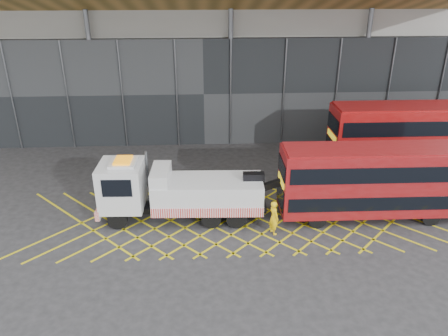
{
  "coord_description": "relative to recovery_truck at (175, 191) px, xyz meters",
  "views": [
    {
      "loc": [
        1.84,
        -20.59,
        12.53
      ],
      "look_at": [
        3.0,
        1.5,
        2.4
      ],
      "focal_mm": 35.0,
      "sensor_mm": 36.0,
      "label": 1
    }
  ],
  "objects": [
    {
      "name": "ground_plane",
      "position": [
        -0.32,
        -0.27,
        -1.66
      ],
      "size": [
        120.0,
        120.0,
        0.0
      ],
      "primitive_type": "plane",
      "color": "#28282A"
    },
    {
      "name": "road_markings",
      "position": [
        3.68,
        -0.27,
        -1.66
      ],
      "size": [
        24.76,
        7.16,
        0.01
      ],
      "color": "yellow",
      "rests_on": "ground_plane"
    },
    {
      "name": "construction_building",
      "position": [
        1.6,
        18.12,
        7.31
      ],
      "size": [
        55.0,
        23.97,
        18.0
      ],
      "color": "gray",
      "rests_on": "ground_plane"
    },
    {
      "name": "recovery_truck",
      "position": [
        0.0,
        0.0,
        0.0
      ],
      "size": [
        10.33,
        2.79,
        3.6
      ],
      "rotation": [
        0.0,
        0.0,
        -0.04
      ],
      "color": "black",
      "rests_on": "ground_plane"
    },
    {
      "name": "bus_towed",
      "position": [
        10.66,
        -0.39,
        0.61
      ],
      "size": [
        10.12,
        2.49,
        4.1
      ],
      "rotation": [
        0.0,
        0.0,
        -0.01
      ],
      "color": "maroon",
      "rests_on": "ground_plane"
    },
    {
      "name": "bus_second",
      "position": [
        15.6,
        5.46,
        0.89
      ],
      "size": [
        11.32,
        2.73,
        4.59
      ],
      "rotation": [
        0.0,
        0.0,
        -0.01
      ],
      "color": "maroon",
      "rests_on": "ground_plane"
    },
    {
      "name": "worker",
      "position": [
        5.08,
        -1.78,
        -0.73
      ],
      "size": [
        0.67,
        0.8,
        1.86
      ],
      "primitive_type": "imported",
      "rotation": [
        0.0,
        0.0,
        1.95
      ],
      "color": "yellow",
      "rests_on": "ground_plane"
    }
  ]
}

